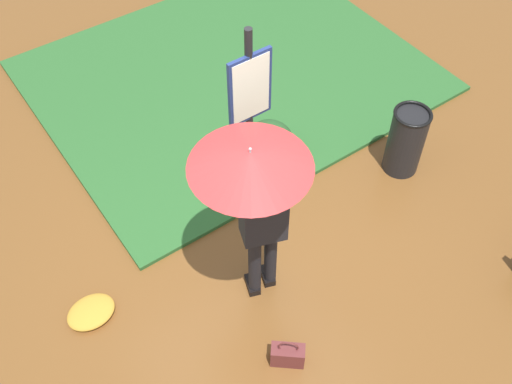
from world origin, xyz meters
The scene contains 8 objects.
ground_plane centered at (0.00, 0.00, 0.00)m, with size 18.00×18.00×0.00m, color brown.
grass_verge centered at (-1.48, -2.59, 0.03)m, with size 4.80×4.00×0.05m.
person_with_umbrella centered at (0.09, 0.25, 1.55)m, with size 0.96×0.96×2.04m.
info_sign_post centered at (-0.44, -0.62, 1.44)m, with size 0.44×0.07×2.30m.
handbag centered at (0.29, 1.01, 0.13)m, with size 0.32×0.30×0.37m.
trash_bin centered at (-2.19, -0.14, 0.42)m, with size 0.42×0.42×0.83m.
shrub_cluster centered at (-1.00, -1.12, 0.24)m, with size 0.63×0.57×0.51m.
leaf_pile_near_person centered at (1.53, -0.43, 0.05)m, with size 0.46×0.37×0.10m.
Camera 1 is at (1.83, 2.72, 5.14)m, focal length 42.20 mm.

